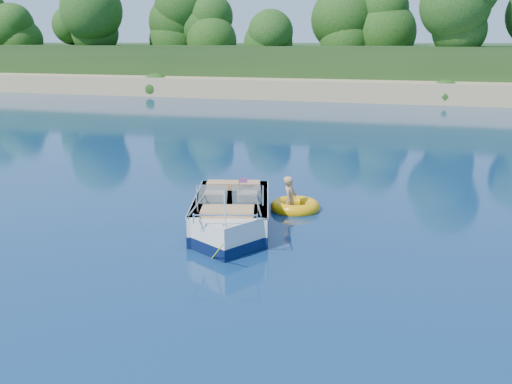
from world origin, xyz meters
TOP-DOWN VIEW (x-y plane):
  - ground at (0.00, 0.00)m, footprint 160.00×160.00m
  - shoreline at (0.00, 63.77)m, footprint 170.00×59.00m
  - treeline at (0.04, 41.01)m, footprint 150.00×7.12m
  - motorboat at (-3.31, 4.01)m, footprint 2.65×4.93m
  - tow_tube at (-2.20, 6.13)m, footprint 1.65×1.65m
  - boy at (-2.31, 6.06)m, footprint 0.37×0.75m

SIDE VIEW (x-z plane):
  - ground at x=0.00m, z-range 0.00..0.00m
  - boy at x=-2.31m, z-range -0.73..0.73m
  - tow_tube at x=-2.20m, z-range -0.09..0.27m
  - motorboat at x=-3.31m, z-range -0.52..1.17m
  - shoreline at x=0.00m, z-range -2.02..3.98m
  - treeline at x=0.04m, z-range 1.45..9.64m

